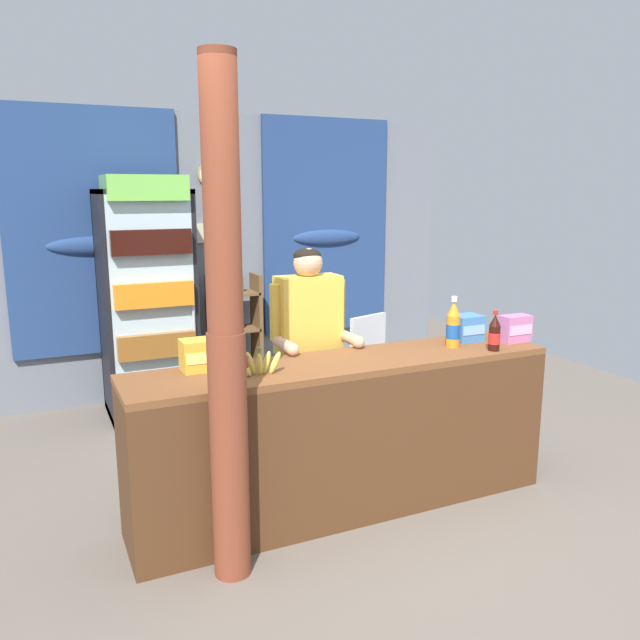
# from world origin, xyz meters

# --- Properties ---
(ground_plane) EXTENTS (7.84, 7.84, 0.00)m
(ground_plane) POSITION_xyz_m (0.00, 1.21, 0.00)
(ground_plane) COLOR #665B51
(back_wall_curtained) EXTENTS (4.81, 0.22, 2.63)m
(back_wall_curtained) POSITION_xyz_m (-0.01, 3.06, 1.35)
(back_wall_curtained) COLOR slate
(back_wall_curtained) RESTS_ON ground
(stall_counter) EXTENTS (2.61, 0.54, 0.94)m
(stall_counter) POSITION_xyz_m (-0.01, 0.25, 0.57)
(stall_counter) COLOR brown
(stall_counter) RESTS_ON ground
(timber_post) EXTENTS (0.21, 0.19, 2.53)m
(timber_post) POSITION_xyz_m (-0.84, -0.02, 1.21)
(timber_post) COLOR brown
(timber_post) RESTS_ON ground
(drink_fridge) EXTENTS (0.75, 0.72, 2.05)m
(drink_fridge) POSITION_xyz_m (-0.77, 2.56, 1.12)
(drink_fridge) COLOR black
(drink_fridge) RESTS_ON ground
(bottle_shelf_rack) EXTENTS (0.48, 0.28, 1.15)m
(bottle_shelf_rack) POSITION_xyz_m (0.06, 2.78, 0.60)
(bottle_shelf_rack) COLOR brown
(bottle_shelf_rack) RESTS_ON ground
(plastic_lawn_chair) EXTENTS (0.56, 0.56, 0.86)m
(plastic_lawn_chair) POSITION_xyz_m (0.94, 1.97, 0.49)
(plastic_lawn_chair) COLOR silver
(plastic_lawn_chair) RESTS_ON ground
(shopkeeper) EXTENTS (0.53, 0.42, 1.57)m
(shopkeeper) POSITION_xyz_m (-0.03, 0.85, 0.99)
(shopkeeper) COLOR #28282D
(shopkeeper) RESTS_ON ground
(soda_bottle_orange_soda) EXTENTS (0.09, 0.09, 0.33)m
(soda_bottle_orange_soda) POSITION_xyz_m (0.77, 0.36, 1.08)
(soda_bottle_orange_soda) COLOR orange
(soda_bottle_orange_soda) RESTS_ON stall_counter
(soda_bottle_cola) EXTENTS (0.07, 0.07, 0.25)m
(soda_bottle_cola) POSITION_xyz_m (0.94, 0.18, 1.05)
(soda_bottle_cola) COLOR black
(soda_bottle_cola) RESTS_ON stall_counter
(snack_box_choco_powder) EXTENTS (0.18, 0.16, 0.18)m
(snack_box_choco_powder) POSITION_xyz_m (-0.86, 0.52, 1.03)
(snack_box_choco_powder) COLOR gold
(snack_box_choco_powder) RESTS_ON stall_counter
(snack_box_wafer) EXTENTS (0.20, 0.12, 0.18)m
(snack_box_wafer) POSITION_xyz_m (1.23, 0.31, 1.03)
(snack_box_wafer) COLOR #B76699
(snack_box_wafer) RESTS_ON stall_counter
(snack_box_biscuit) EXTENTS (0.19, 0.16, 0.17)m
(snack_box_biscuit) POSITION_xyz_m (0.95, 0.46, 1.03)
(snack_box_biscuit) COLOR #3D75B7
(snack_box_biscuit) RESTS_ON stall_counter
(banana_bunch) EXTENTS (0.27, 0.06, 0.16)m
(banana_bunch) POSITION_xyz_m (-0.57, 0.29, 1.00)
(banana_bunch) COLOR #CCC14C
(banana_bunch) RESTS_ON stall_counter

